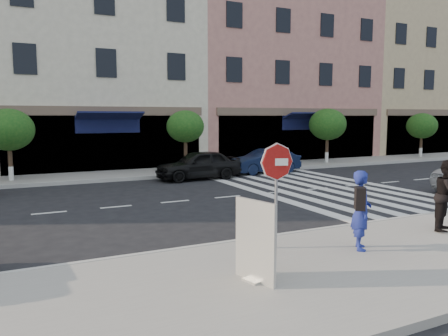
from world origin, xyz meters
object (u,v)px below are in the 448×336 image
photographer (361,210)px  car_far_right (265,161)px  car_far_mid (198,165)px  poster_board (256,242)px  stop_sign (277,171)px

photographer → car_far_right: (5.14, 12.29, -0.36)m
car_far_mid → poster_board: bearing=-20.8°
photographer → poster_board: (-2.85, -0.58, -0.16)m
stop_sign → photographer: (1.54, -0.82, -0.80)m
poster_board → car_far_mid: bearing=56.9°
car_far_mid → car_far_right: 3.91m
car_far_right → stop_sign: bearing=-32.7°
photographer → car_far_mid: (1.27, 11.76, -0.30)m
stop_sign → car_far_mid: bearing=96.8°
poster_board → car_far_mid: 13.01m
stop_sign → poster_board: size_ratio=1.60×
photographer → car_far_right: photographer is taller
stop_sign → photographer: bearing=-6.8°
car_far_right → poster_board: bearing=-34.3°
photographer → poster_board: bearing=136.1°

